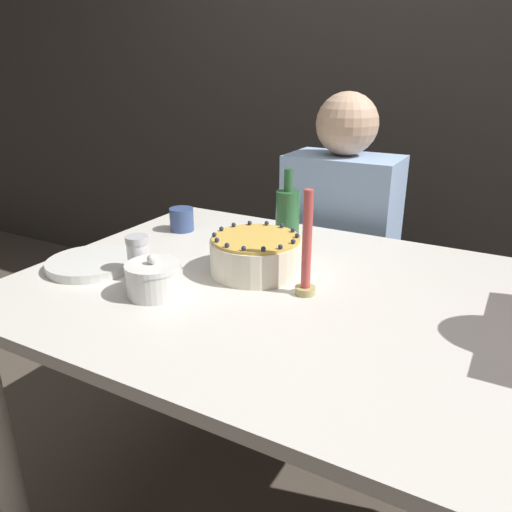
{
  "coord_description": "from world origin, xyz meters",
  "views": [
    {
      "loc": [
        0.54,
        -1.02,
        1.27
      ],
      "look_at": [
        -0.05,
        0.05,
        0.81
      ],
      "focal_mm": 35.0,
      "sensor_mm": 36.0,
      "label": 1
    }
  ],
  "objects_px": {
    "candle": "(306,254)",
    "bottle": "(287,217)",
    "sugar_bowl": "(154,279)",
    "person_man_blue_shirt": "(338,273)",
    "sugar_shaker": "(138,258)",
    "cake": "(256,255)"
  },
  "relations": [
    {
      "from": "bottle",
      "to": "sugar_shaker",
      "type": "bearing_deg",
      "value": -118.26
    },
    {
      "from": "person_man_blue_shirt",
      "to": "bottle",
      "type": "bearing_deg",
      "value": 86.94
    },
    {
      "from": "person_man_blue_shirt",
      "to": "cake",
      "type": "bearing_deg",
      "value": 89.55
    },
    {
      "from": "sugar_bowl",
      "to": "bottle",
      "type": "height_order",
      "value": "bottle"
    },
    {
      "from": "sugar_shaker",
      "to": "candle",
      "type": "relative_size",
      "value": 0.45
    },
    {
      "from": "cake",
      "to": "candle",
      "type": "xyz_separation_m",
      "value": [
        0.17,
        -0.06,
        0.05
      ]
    },
    {
      "from": "sugar_bowl",
      "to": "sugar_shaker",
      "type": "xyz_separation_m",
      "value": [
        -0.09,
        0.06,
        0.02
      ]
    },
    {
      "from": "candle",
      "to": "sugar_shaker",
      "type": "bearing_deg",
      "value": -163.2
    },
    {
      "from": "sugar_bowl",
      "to": "bottle",
      "type": "distance_m",
      "value": 0.48
    },
    {
      "from": "bottle",
      "to": "person_man_blue_shirt",
      "type": "relative_size",
      "value": 0.2
    },
    {
      "from": "cake",
      "to": "sugar_shaker",
      "type": "height_order",
      "value": "sugar_shaker"
    },
    {
      "from": "sugar_bowl",
      "to": "sugar_shaker",
      "type": "relative_size",
      "value": 1.14
    },
    {
      "from": "cake",
      "to": "bottle",
      "type": "bearing_deg",
      "value": 94.42
    },
    {
      "from": "sugar_bowl",
      "to": "candle",
      "type": "relative_size",
      "value": 0.52
    },
    {
      "from": "cake",
      "to": "candle",
      "type": "bearing_deg",
      "value": -20.16
    },
    {
      "from": "cake",
      "to": "sugar_bowl",
      "type": "distance_m",
      "value": 0.28
    },
    {
      "from": "person_man_blue_shirt",
      "to": "sugar_shaker",
      "type": "bearing_deg",
      "value": 73.71
    },
    {
      "from": "cake",
      "to": "sugar_shaker",
      "type": "bearing_deg",
      "value": -142.13
    },
    {
      "from": "sugar_bowl",
      "to": "bottle",
      "type": "xyz_separation_m",
      "value": [
        0.13,
        0.46,
        0.05
      ]
    },
    {
      "from": "candle",
      "to": "bottle",
      "type": "xyz_separation_m",
      "value": [
        -0.19,
        0.29,
        -0.01
      ]
    },
    {
      "from": "sugar_shaker",
      "to": "candle",
      "type": "height_order",
      "value": "candle"
    },
    {
      "from": "cake",
      "to": "candle",
      "type": "distance_m",
      "value": 0.19
    }
  ]
}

